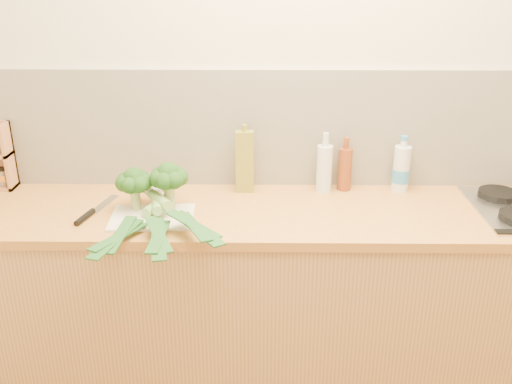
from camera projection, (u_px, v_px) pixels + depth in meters
room_shell at (301, 129)px, 2.59m from camera, size 3.50×3.50×3.50m
counter at (300, 299)px, 2.60m from camera, size 3.20×0.62×0.90m
chopping_board at (152, 217)px, 2.34m from camera, size 0.35×0.27×0.01m
broccoli_left at (134, 182)px, 2.36m from camera, size 0.15×0.15×0.19m
broccoli_right at (168, 178)px, 2.36m from camera, size 0.16×0.16×0.20m
leek_front at (143, 215)px, 2.29m from camera, size 0.23×0.62×0.04m
leek_mid at (157, 211)px, 2.28m from camera, size 0.18×0.68×0.04m
leek_back at (167, 205)px, 2.29m from camera, size 0.43×0.60×0.04m
chefs_knife at (90, 214)px, 2.36m from camera, size 0.11×0.33×0.02m
oil_tin at (245, 161)px, 2.56m from camera, size 0.08×0.05×0.31m
glass_bottle at (324, 168)px, 2.57m from camera, size 0.07×0.07×0.28m
amber_bottle at (345, 168)px, 2.60m from camera, size 0.06×0.06×0.25m
water_bottle at (401, 170)px, 2.59m from camera, size 0.08×0.08×0.24m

